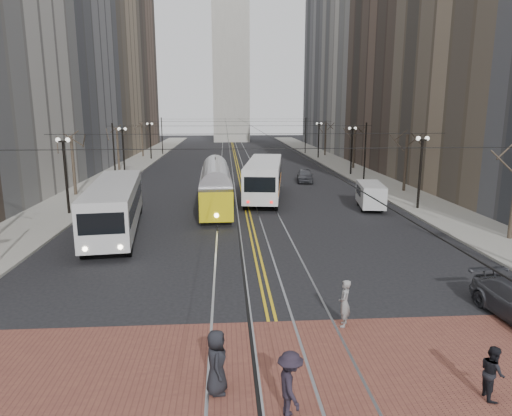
{
  "coord_description": "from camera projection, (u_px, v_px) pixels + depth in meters",
  "views": [
    {
      "loc": [
        -1.69,
        -16.92,
        7.87
      ],
      "look_at": [
        -0.18,
        5.65,
        3.0
      ],
      "focal_mm": 32.0,
      "sensor_mm": 36.0,
      "label": 1
    }
  ],
  "objects": [
    {
      "name": "ground",
      "position": [
        270.0,
        311.0,
        18.28
      ],
      "size": [
        260.0,
        260.0,
        0.0
      ],
      "primitive_type": "plane",
      "color": "black",
      "rests_on": "ground"
    },
    {
      "name": "sidewalk_left",
      "position": [
        126.0,
        169.0,
        61.17
      ],
      "size": [
        5.0,
        140.0,
        0.15
      ],
      "primitive_type": "cube",
      "color": "gray",
      "rests_on": "ground"
    },
    {
      "name": "sidewalk_right",
      "position": [
        346.0,
        167.0,
        63.14
      ],
      "size": [
        5.0,
        140.0,
        0.15
      ],
      "primitive_type": "cube",
      "color": "gray",
      "rests_on": "ground"
    },
    {
      "name": "crosswalk_band",
      "position": [
        282.0,
        365.0,
        14.37
      ],
      "size": [
        25.0,
        6.0,
        0.01
      ],
      "primitive_type": "cube",
      "color": "brown",
      "rests_on": "ground"
    },
    {
      "name": "streetcar_rails",
      "position": [
        238.0,
        169.0,
        62.17
      ],
      "size": [
        4.8,
        130.0,
        0.02
      ],
      "primitive_type": "cube",
      "color": "gray",
      "rests_on": "ground"
    },
    {
      "name": "centre_lines",
      "position": [
        238.0,
        169.0,
        62.17
      ],
      "size": [
        0.42,
        130.0,
        0.01
      ],
      "primitive_type": "cube",
      "color": "gold",
      "rests_on": "ground"
    },
    {
      "name": "building_left_mid",
      "position": [
        36.0,
        37.0,
        57.89
      ],
      "size": [
        16.0,
        20.0,
        34.0
      ],
      "primitive_type": "cube",
      "color": "slate",
      "rests_on": "ground"
    },
    {
      "name": "building_left_far",
      "position": [
        111.0,
        51.0,
        96.27
      ],
      "size": [
        16.0,
        20.0,
        40.0
      ],
      "primitive_type": "cube",
      "color": "brown",
      "rests_on": "ground"
    },
    {
      "name": "building_right_mid",
      "position": [
        426.0,
        41.0,
        61.24
      ],
      "size": [
        16.0,
        20.0,
        34.0
      ],
      "primitive_type": "cube",
      "color": "brown",
      "rests_on": "ground"
    },
    {
      "name": "building_right_midfar",
      "position": [
        392.0,
        3.0,
        78.98
      ],
      "size": [
        20.0,
        20.0,
        52.0
      ],
      "primitive_type": "cube",
      "color": "#B0ADA6",
      "rests_on": "ground"
    },
    {
      "name": "building_right_far",
      "position": [
        348.0,
        53.0,
        99.62
      ],
      "size": [
        16.0,
        20.0,
        40.0
      ],
      "primitive_type": "cube",
      "color": "slate",
      "rests_on": "ground"
    },
    {
      "name": "lamp_posts",
      "position": [
        242.0,
        162.0,
        45.73
      ],
      "size": [
        27.6,
        57.2,
        5.6
      ],
      "color": "black",
      "rests_on": "ground"
    },
    {
      "name": "street_trees",
      "position": [
        240.0,
        155.0,
        52.07
      ],
      "size": [
        31.68,
        53.28,
        5.6
      ],
      "color": "#382D23",
      "rests_on": "ground"
    },
    {
      "name": "trolley_wires",
      "position": [
        240.0,
        147.0,
        51.46
      ],
      "size": [
        25.96,
        120.0,
        6.6
      ],
      "color": "black",
      "rests_on": "ground"
    },
    {
      "name": "transit_bus",
      "position": [
        115.0,
        208.0,
        29.65
      ],
      "size": [
        4.34,
        13.31,
        3.27
      ],
      "primitive_type": "cube",
      "rotation": [
        0.0,
        0.0,
        0.13
      ],
      "color": "#B9B9B9",
      "rests_on": "ground"
    },
    {
      "name": "streetcar",
      "position": [
        216.0,
        191.0,
        36.8
      ],
      "size": [
        2.63,
        12.62,
        2.96
      ],
      "primitive_type": "cube",
      "rotation": [
        0.0,
        0.0,
        0.02
      ],
      "color": "gold",
      "rests_on": "ground"
    },
    {
      "name": "rear_bus",
      "position": [
        264.0,
        179.0,
        41.36
      ],
      "size": [
        4.59,
        13.29,
        3.4
      ],
      "primitive_type": "cube",
      "rotation": [
        0.0,
        0.0,
        -0.14
      ],
      "color": "silver",
      "rests_on": "ground"
    },
    {
      "name": "cargo_van",
      "position": [
        370.0,
        196.0,
        36.91
      ],
      "size": [
        2.5,
        4.89,
        2.06
      ],
      "primitive_type": "cube",
      "rotation": [
        0.0,
        0.0,
        -0.16
      ],
      "color": "silver",
      "rests_on": "ground"
    },
    {
      "name": "sedan_grey",
      "position": [
        305.0,
        175.0,
        50.81
      ],
      "size": [
        2.27,
        4.45,
        1.45
      ],
      "primitive_type": "imported",
      "rotation": [
        0.0,
        0.0,
        -0.13
      ],
      "color": "#414349",
      "rests_on": "ground"
    },
    {
      "name": "sedan_silver",
      "position": [
        269.0,
        166.0,
        59.5
      ],
      "size": [
        1.61,
        4.57,
        1.5
      ],
      "primitive_type": "imported",
      "rotation": [
        0.0,
        0.0,
        0.01
      ],
      "color": "#A5A7AC",
      "rests_on": "ground"
    },
    {
      "name": "pedestrian_a",
      "position": [
        217.0,
        362.0,
        12.78
      ],
      "size": [
        0.62,
        0.93,
        1.89
      ],
      "primitive_type": "imported",
      "rotation": [
        0.0,
        0.0,
        1.59
      ],
      "color": "black",
      "rests_on": "crosswalk_band"
    },
    {
      "name": "pedestrian_b",
      "position": [
        344.0,
        303.0,
        16.79
      ],
      "size": [
        0.63,
        0.76,
        1.78
      ],
      "primitive_type": "imported",
      "rotation": [
        0.0,
        0.0,
        4.35
      ],
      "color": "gray",
      "rests_on": "crosswalk_band"
    },
    {
      "name": "pedestrian_c",
      "position": [
        492.0,
        372.0,
        12.59
      ],
      "size": [
        0.66,
        0.81,
        1.54
      ],
      "primitive_type": "imported",
      "rotation": [
        0.0,
        0.0,
        1.46
      ],
      "color": "black",
      "rests_on": "crosswalk_band"
    },
    {
      "name": "pedestrian_d",
      "position": [
        290.0,
        385.0,
        11.73
      ],
      "size": [
        0.83,
        1.27,
        1.85
      ],
      "primitive_type": "imported",
      "rotation": [
        0.0,
        0.0,
        1.7
      ],
      "color": "black",
      "rests_on": "crosswalk_band"
    }
  ]
}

